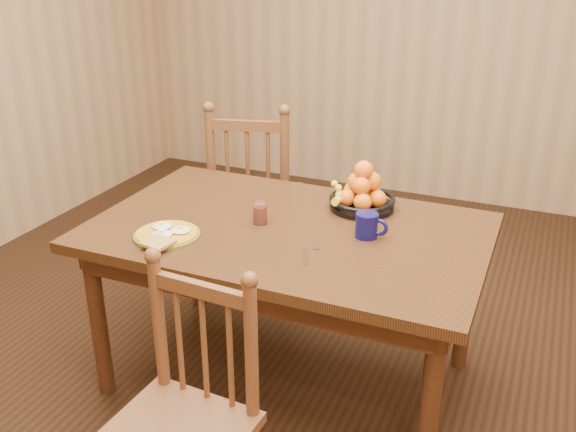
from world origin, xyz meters
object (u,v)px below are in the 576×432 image
at_px(dining_table, 288,246).
at_px(chair_far, 255,197).
at_px(coffee_mug, 368,225).
at_px(breakfast_plate, 167,234).
at_px(chair_near, 182,423).
at_px(fruit_bowl, 361,194).

relative_size(dining_table, chair_far, 1.52).
bearing_deg(coffee_mug, chair_far, 139.26).
height_order(dining_table, breakfast_plate, breakfast_plate).
xyz_separation_m(dining_table, coffee_mug, (0.33, 0.04, 0.14)).
relative_size(chair_far, coffee_mug, 7.89).
relative_size(chair_near, coffee_mug, 6.99).
relative_size(breakfast_plate, coffee_mug, 2.22).
height_order(chair_far, chair_near, chair_far).
bearing_deg(chair_far, dining_table, 109.81).
distance_m(chair_near, coffee_mug, 1.03).
relative_size(chair_near, breakfast_plate, 3.15).
distance_m(dining_table, fruit_bowl, 0.41).
height_order(chair_far, breakfast_plate, chair_far).
distance_m(dining_table, breakfast_plate, 0.50).
bearing_deg(breakfast_plate, coffee_mug, 23.33).
xyz_separation_m(chair_far, coffee_mug, (0.86, -0.74, 0.29)).
bearing_deg(chair_far, chair_near, 93.80).
bearing_deg(fruit_bowl, chair_far, 147.98).
bearing_deg(fruit_bowl, chair_near, -99.26).
bearing_deg(breakfast_plate, chair_near, -55.04).
xyz_separation_m(breakfast_plate, fruit_bowl, (0.62, 0.59, 0.05)).
distance_m(chair_far, chair_near, 1.76).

